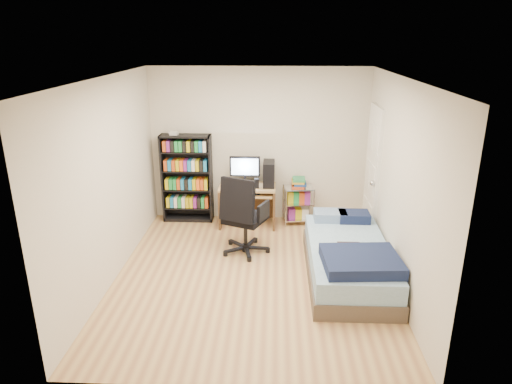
{
  "coord_description": "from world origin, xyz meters",
  "views": [
    {
      "loc": [
        0.28,
        -5.23,
        2.97
      ],
      "look_at": [
        0.03,
        0.4,
        1.01
      ],
      "focal_mm": 32.0,
      "sensor_mm": 36.0,
      "label": 1
    }
  ],
  "objects_px": {
    "office_chair": "(244,229)",
    "bed": "(349,259)",
    "media_shelf": "(187,177)",
    "computer_desk": "(253,189)"
  },
  "relations": [
    {
      "from": "media_shelf",
      "to": "bed",
      "type": "bearing_deg",
      "value": -37.34
    },
    {
      "from": "computer_desk",
      "to": "bed",
      "type": "height_order",
      "value": "computer_desk"
    },
    {
      "from": "media_shelf",
      "to": "office_chair",
      "type": "relative_size",
      "value": 1.3
    },
    {
      "from": "office_chair",
      "to": "bed",
      "type": "bearing_deg",
      "value": -1.42
    },
    {
      "from": "media_shelf",
      "to": "bed",
      "type": "relative_size",
      "value": 0.74
    },
    {
      "from": "media_shelf",
      "to": "office_chair",
      "type": "distance_m",
      "value": 1.61
    },
    {
      "from": "bed",
      "to": "media_shelf",
      "type": "bearing_deg",
      "value": 142.66
    },
    {
      "from": "office_chair",
      "to": "bed",
      "type": "relative_size",
      "value": 0.57
    },
    {
      "from": "computer_desk",
      "to": "office_chair",
      "type": "relative_size",
      "value": 0.98
    },
    {
      "from": "media_shelf",
      "to": "office_chair",
      "type": "bearing_deg",
      "value": -49.51
    }
  ]
}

